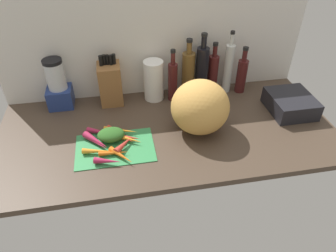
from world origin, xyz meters
TOP-DOWN VIEW (x-y plane):
  - ground_plane at (0.00, 0.00)cm, footprint 170.00×80.00cm
  - wall_back at (0.00, 38.50)cm, footprint 170.00×3.00cm
  - cutting_board at (-27.03, -10.85)cm, footprint 36.74×24.59cm
  - carrot_0 at (-35.65, -6.58)cm, footprint 12.87×13.80cm
  - carrot_1 at (-24.46, -18.76)cm, footprint 11.29×12.65cm
  - carrot_2 at (-23.63, -0.74)cm, footprint 16.98×8.19cm
  - carrot_3 at (-20.78, -7.60)cm, footprint 14.14×10.09cm
  - carrot_4 at (-22.71, -11.54)cm, footprint 10.74×11.87cm
  - carrot_5 at (-31.86, -0.68)cm, footprint 17.20×10.08cm
  - carrot_6 at (-35.76, -7.16)cm, footprint 11.37×12.83cm
  - carrot_7 at (-27.63, -16.10)cm, footprint 13.92×3.26cm
  - carrot_8 at (-30.60, -21.37)cm, footprint 12.47×6.08cm
  - carrot_9 at (-20.07, -6.69)cm, footprint 11.05×6.24cm
  - carrot_10 at (-34.76, -13.86)cm, footprint 14.63×5.36cm
  - carrot_11 at (-23.99, -3.99)cm, footprint 13.72×15.42cm
  - carrot_greens_pile at (-28.38, -4.69)cm, footprint 13.09×10.07cm
  - winter_squash at (15.48, -3.54)cm, footprint 28.54×27.97cm
  - knife_block at (-26.55, 30.07)cm, footprint 12.16×13.44cm
  - blender_appliance at (-54.57, 31.37)cm, footprint 13.28×13.28cm
  - paper_towel_roll at (-2.47, 29.50)cm, footprint 11.11×11.11cm
  - bottle_0 at (7.84, 26.50)cm, footprint 5.27×5.27cm
  - bottle_1 at (17.54, 30.52)cm, footprint 7.38×7.38cm
  - bottle_2 at (25.28, 29.60)cm, footprint 7.07×7.07cm
  - bottle_3 at (32.54, 31.14)cm, footprint 5.90×5.90cm
  - bottle_4 at (41.05, 29.97)cm, footprint 5.25×5.25cm
  - bottle_5 at (49.08, 27.97)cm, footprint 5.95×5.95cm
  - dish_rack at (68.60, 3.44)cm, footprint 22.41×24.90cm

SIDE VIEW (x-z plane):
  - ground_plane at x=0.00cm, z-range -3.00..0.00cm
  - cutting_board at x=-27.03cm, z-range 0.00..0.80cm
  - carrot_7 at x=-27.63cm, z-range 0.80..3.08cm
  - carrot_6 at x=-35.76cm, z-range 0.80..3.24cm
  - carrot_5 at x=-31.86cm, z-range 0.80..3.47cm
  - carrot_10 at x=-34.76cm, z-range 0.80..3.50cm
  - carrot_1 at x=-24.46cm, z-range 0.80..3.51cm
  - carrot_9 at x=-20.07cm, z-range 0.80..3.55cm
  - carrot_11 at x=-23.99cm, z-range 0.80..3.77cm
  - carrot_3 at x=-20.78cm, z-range 0.80..3.80cm
  - carrot_8 at x=-30.60cm, z-range 0.80..3.85cm
  - carrot_2 at x=-23.63cm, z-range 0.80..3.87cm
  - carrot_4 at x=-22.71cm, z-range 0.80..4.18cm
  - carrot_0 at x=-35.65cm, z-range 0.80..4.34cm
  - carrot_greens_pile at x=-28.38cm, z-range 0.80..6.34cm
  - dish_rack at x=68.60cm, z-range 0.00..9.26cm
  - bottle_5 at x=49.08cm, z-range -2.87..25.11cm
  - paper_towel_roll at x=-2.47cm, z-range 0.00..23.11cm
  - knife_block at x=-26.55cm, z-range -2.38..25.94cm
  - blender_appliance at x=-54.57cm, z-range -1.95..25.91cm
  - bottle_0 at x=7.84cm, z-range -3.05..27.42cm
  - bottle_3 at x=32.54cm, z-range -3.03..27.46cm
  - winter_squash at x=15.48cm, z-range 0.00..26.90cm
  - bottle_1 at x=17.54cm, z-range -3.23..30.70cm
  - bottle_4 at x=41.05cm, z-range -3.18..33.70cm
  - bottle_2 at x=25.28cm, z-range -3.17..33.72cm
  - wall_back at x=0.00cm, z-range 0.00..60.00cm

